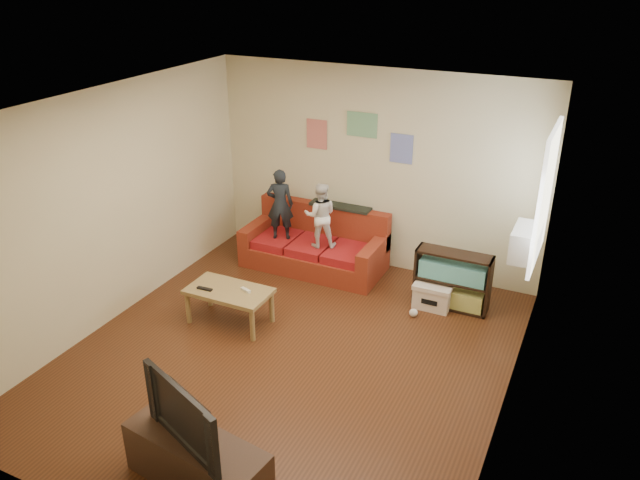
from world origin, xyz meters
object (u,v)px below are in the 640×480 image
at_px(tv_stand, 198,462).
at_px(coffee_table, 229,294).
at_px(file_box, 433,295).
at_px(sofa, 316,247).
at_px(television, 192,411).
at_px(bookshelf, 452,283).
at_px(child_a, 280,204).
at_px(child_b, 320,215).

bearing_deg(tv_stand, coffee_table, 125.10).
bearing_deg(coffee_table, file_box, 33.79).
distance_m(coffee_table, tv_stand, 2.48).
distance_m(sofa, tv_stand, 4.05).
bearing_deg(sofa, television, -77.87).
bearing_deg(tv_stand, file_box, 83.59).
height_order(bookshelf, file_box, bookshelf).
bearing_deg(child_a, sofa, 178.56).
bearing_deg(television, bookshelf, 95.25).
relative_size(sofa, coffee_table, 1.97).
xyz_separation_m(sofa, tv_stand, (0.85, -3.96, -0.05)).
distance_m(sofa, child_b, 0.60).
height_order(coffee_table, bookshelf, bookshelf).
height_order(child_b, tv_stand, child_b).
height_order(child_a, child_b, child_a).
bearing_deg(file_box, child_b, 172.55).
bearing_deg(tv_stand, child_a, 117.11).
xyz_separation_m(child_a, television, (1.30, -3.80, -0.14)).
relative_size(child_a, file_box, 2.14).
bearing_deg(file_box, tv_stand, -104.57).
bearing_deg(coffee_table, bookshelf, 33.25).
bearing_deg(bookshelf, television, -106.99).
xyz_separation_m(coffee_table, bookshelf, (2.25, 1.47, -0.05)).
relative_size(child_b, coffee_table, 0.91).
relative_size(sofa, file_box, 4.16).
xyz_separation_m(bookshelf, television, (-1.13, -3.68, 0.43)).
height_order(coffee_table, file_box, coffee_table).
xyz_separation_m(sofa, bookshelf, (1.98, -0.28, 0.04)).
distance_m(file_box, tv_stand, 3.70).
distance_m(child_b, coffee_table, 1.71).
distance_m(child_a, coffee_table, 1.68).
xyz_separation_m(child_b, television, (0.70, -3.80, -0.09)).
distance_m(coffee_table, file_box, 2.48).
height_order(sofa, tv_stand, sofa).
bearing_deg(television, child_a, 131.19).
xyz_separation_m(child_b, file_box, (1.64, -0.21, -0.68)).
height_order(sofa, coffee_table, sofa).
xyz_separation_m(child_a, child_b, (0.60, 0.00, -0.05)).
relative_size(child_a, television, 1.01).
bearing_deg(tv_stand, television, 98.16).
relative_size(sofa, tv_stand, 1.52).
distance_m(child_a, television, 4.02).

